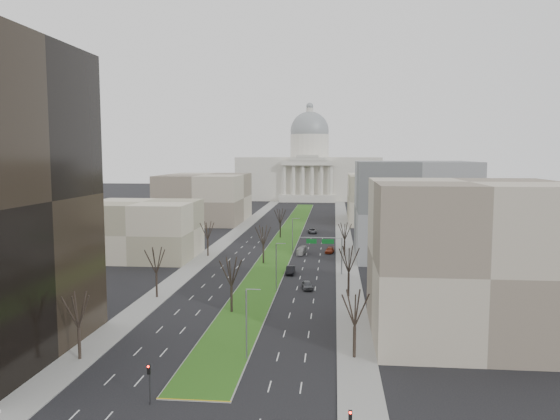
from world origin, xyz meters
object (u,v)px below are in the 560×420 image
Objects in this scene: car_grey_near at (307,285)px; car_red at (330,250)px; car_grey_far at (312,231)px; box_van at (301,250)px; car_black at (290,270)px.

car_grey_near is 39.32m from car_red.
car_grey_far is 37.77m from box_van.
car_grey_near is 36.80m from box_van.
car_grey_near is at bearing -79.37° from box_van.
car_black is 0.75× the size of box_van.
car_black is at bearing 98.42° from car_grey_near.
box_van reaches higher than car_grey_near.
car_grey_near is at bearing -72.00° from car_black.
box_van reaches higher than car_red.
car_black is 23.69m from box_van.
box_van reaches higher than car_grey_far.
car_red is (3.93, 39.12, -0.09)m from car_grey_near.
car_grey_far is at bearing 87.69° from car_black.
car_grey_far is (-5.95, 35.27, 0.08)m from car_red.
car_grey_far is at bearing 109.08° from car_red.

